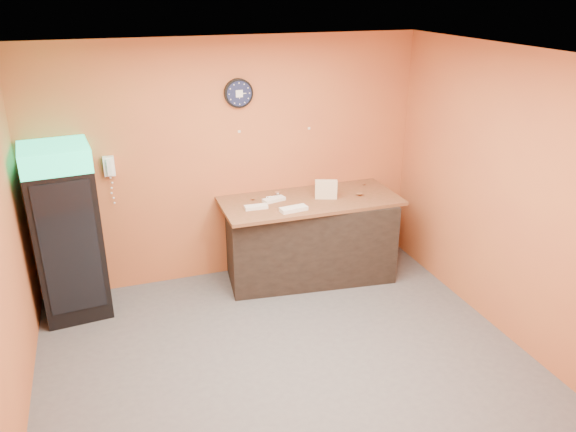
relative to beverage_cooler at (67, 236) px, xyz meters
name	(u,v)px	position (x,y,z in m)	size (l,w,h in m)	color
floor	(288,364)	(1.85, -1.61, -0.91)	(4.50, 4.50, 0.00)	#47474C
back_wall	(232,162)	(1.85, 0.39, 0.49)	(4.50, 0.02, 2.80)	#BA6434
right_wall	(509,197)	(4.10, -1.61, 0.49)	(0.02, 4.00, 2.80)	#BA6434
ceiling	(288,57)	(1.85, -1.61, 1.89)	(4.50, 4.00, 0.02)	white
beverage_cooler	(67,236)	(0.00, 0.00, 0.00)	(0.71, 0.72, 1.85)	black
prep_counter	(309,239)	(2.66, -0.03, -0.43)	(1.92, 0.85, 0.96)	black
wall_clock	(239,93)	(1.96, 0.36, 1.28)	(0.32, 0.06, 0.32)	black
wall_phone	(109,166)	(0.50, 0.34, 0.59)	(0.12, 0.10, 0.21)	white
butcher_paper	(310,200)	(2.66, -0.03, 0.07)	(2.06, 0.93, 0.04)	brown
sub_roll_stack	(326,189)	(2.84, -0.08, 0.20)	(0.27, 0.17, 0.22)	beige
wrapped_sandwich_left	(256,207)	(1.99, -0.13, 0.11)	(0.25, 0.10, 0.04)	silver
wrapped_sandwich_mid	(294,209)	(2.36, -0.33, 0.12)	(0.30, 0.12, 0.04)	silver
wrapped_sandwich_right	(274,200)	(2.24, 0.02, 0.11)	(0.26, 0.10, 0.04)	silver
kitchen_tool	(277,194)	(2.33, 0.14, 0.12)	(0.06, 0.06, 0.06)	silver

